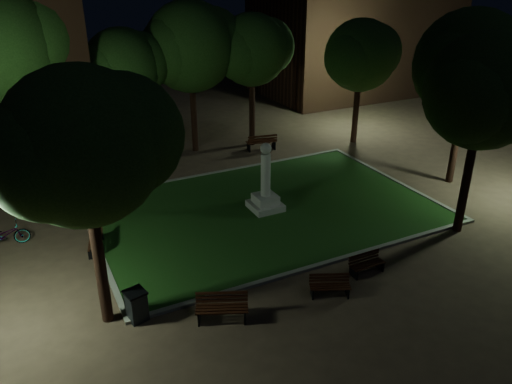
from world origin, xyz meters
TOP-DOWN VIEW (x-y plane):
  - ground at (0.00, 0.00)m, footprint 80.00×80.00m
  - lawn at (0.00, 2.00)m, footprint 15.00×10.00m
  - lawn_kerb at (0.00, 2.00)m, footprint 15.40×10.40m
  - monument at (0.00, 2.00)m, footprint 1.40×1.40m
  - building_far at (18.00, 20.00)m, footprint 16.00×10.00m
  - tree_west at (-8.03, -2.64)m, footprint 5.54×4.52m
  - tree_north_wl at (-4.03, 10.15)m, footprint 4.84×3.95m
  - tree_north_er at (3.64, 10.57)m, footprint 5.20×4.24m
  - tree_ne at (9.67, 8.11)m, footprint 5.28×4.31m
  - tree_east at (10.31, 0.65)m, footprint 6.49×5.30m
  - tree_se at (6.58, -3.38)m, footprint 5.53×4.51m
  - tree_far_north at (0.08, 11.13)m, footprint 6.27×5.12m
  - lamppost_ne at (11.32, 10.36)m, footprint 1.18×0.28m
  - bench_near_left at (-1.04, -4.74)m, footprint 1.46×1.01m
  - bench_near_right at (0.95, -4.19)m, footprint 1.36×0.48m
  - bench_west_near at (-4.85, -4.27)m, footprint 1.76×1.20m
  - bench_left_side at (-7.61, 1.87)m, footprint 0.85×1.57m
  - bench_far_side at (3.60, 9.38)m, footprint 1.92×0.95m
  - trash_bin at (-7.27, -3.06)m, footprint 0.75×0.75m
  - bicycle at (-10.86, 3.84)m, footprint 1.91×0.68m

SIDE VIEW (x-z plane):
  - ground at x=0.00m, z-range 0.00..0.00m
  - lawn at x=0.00m, z-range 0.00..0.08m
  - lawn_kerb at x=0.00m, z-range 0.00..0.12m
  - bench_near_right at x=0.95m, z-range -0.02..0.72m
  - bench_near_left at x=-1.04m, z-range -0.02..0.74m
  - bench_left_side at x=-7.61m, z-range -0.02..0.79m
  - bench_west_near at x=-4.85m, z-range -0.03..0.89m
  - bench_far_side at x=3.60m, z-range -0.03..0.98m
  - bicycle at x=-10.86m, z-range 0.00..1.00m
  - trash_bin at x=-7.27m, z-range 0.01..1.08m
  - monument at x=0.00m, z-range -0.64..2.56m
  - lamppost_ne at x=11.32m, z-range 0.91..5.57m
  - tree_ne at x=9.67m, z-range 1.63..9.21m
  - tree_north_wl at x=-4.03m, z-range 1.79..9.35m
  - tree_north_er at x=3.64m, z-range 1.84..9.79m
  - tree_west at x=-8.03m, z-range 1.80..9.93m
  - tree_se at x=6.58m, z-range 1.87..10.13m
  - building_far at x=18.00m, z-range 0.00..12.00m
  - tree_east at x=10.31m, z-range 1.69..10.36m
  - tree_far_north at x=0.08m, z-range 1.80..10.52m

